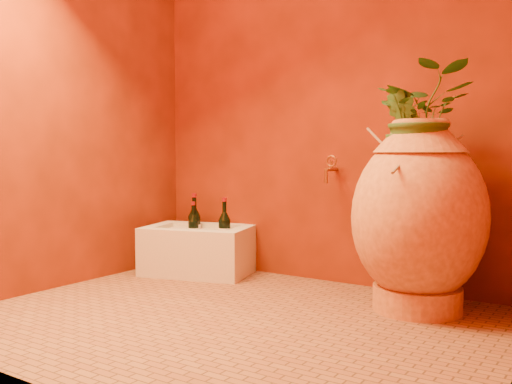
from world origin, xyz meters
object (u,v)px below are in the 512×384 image
Objects in this scene: wine_bottle_c at (193,230)px; wall_tap at (330,168)px; wine_bottle_b at (194,227)px; wine_bottle_a at (224,230)px; amphora at (419,216)px; stone_basin at (198,251)px.

wine_bottle_c is 1.79× the size of wall_tap.
wine_bottle_c is at bearing -62.16° from wine_bottle_b.
wine_bottle_a is at bearing -169.01° from wall_tap.
amphora reaches higher than wine_bottle_c.
wall_tap is (0.93, 0.16, 0.43)m from wine_bottle_c.
stone_basin is (-1.49, 0.07, -0.33)m from amphora.
wall_tap is at bearing 9.94° from wine_bottle_c.
wine_bottle_a is 0.25m from wine_bottle_b.
wine_bottle_b is (-0.08, 0.06, 0.15)m from stone_basin.
wine_bottle_c is at bearing -170.06° from wall_tap.
wine_bottle_b is at bearing -171.94° from wall_tap.
wall_tap reaches higher than wine_bottle_a.
wine_bottle_c is (-0.07, 0.03, 0.13)m from stone_basin.
amphora is 1.57m from wine_bottle_c.
wine_bottle_b is at bearing 175.23° from amphora.
wine_bottle_a is at bearing -0.09° from wine_bottle_b.
wine_bottle_a is 2.01× the size of wall_tap.
wine_bottle_c is (0.02, -0.03, -0.02)m from wine_bottle_b.
wine_bottle_b is 2.11× the size of wall_tap.
wall_tap reaches higher than wine_bottle_b.
wall_tap is at bearing 8.06° from wine_bottle_b.
wine_bottle_b reaches higher than wine_bottle_a.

